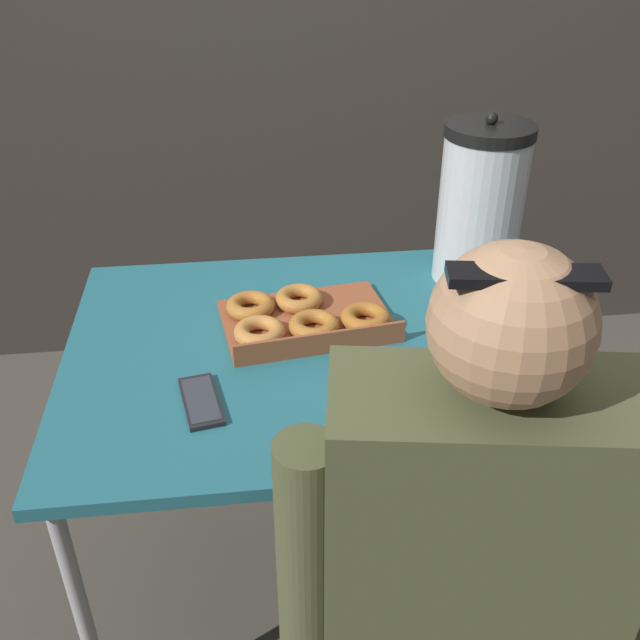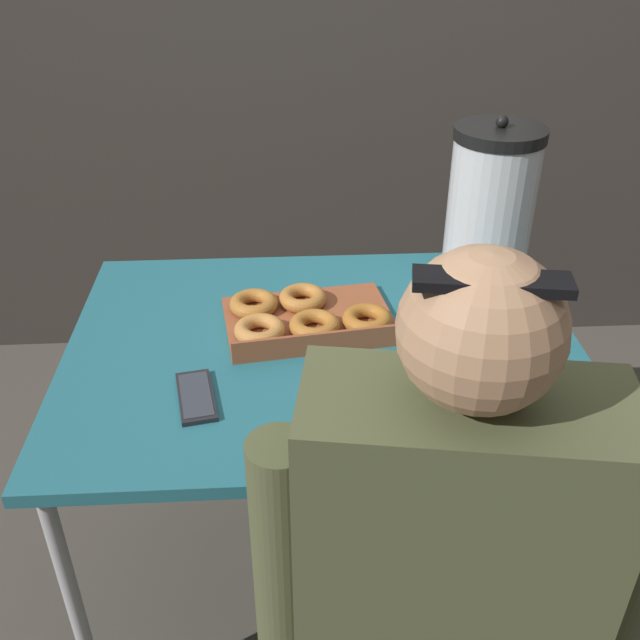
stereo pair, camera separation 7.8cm
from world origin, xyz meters
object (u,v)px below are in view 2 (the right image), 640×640
Objects in this scene: donut_box at (304,318)px; coffee_urn at (490,208)px; cell_phone at (196,396)px; person_seated at (438,636)px.

coffee_urn reaches higher than donut_box.
cell_phone is 0.13× the size of person_seated.
donut_box reaches higher than cell_phone.
coffee_urn is at bearing 14.49° from donut_box.
donut_box is 2.40× the size of cell_phone.
cell_phone is at bearing -139.45° from donut_box.
donut_box is 0.52m from coffee_urn.
person_seated is (0.18, -0.69, -0.16)m from donut_box.
donut_box is 0.33m from cell_phone.
person_seated is at bearing -58.45° from cell_phone.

